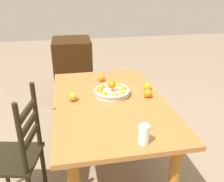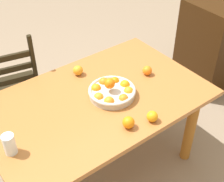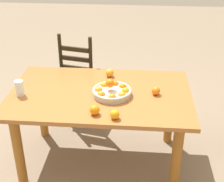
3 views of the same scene
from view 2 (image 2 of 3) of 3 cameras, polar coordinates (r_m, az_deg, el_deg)
ground_plane at (r=2.70m, az=-2.35°, el=-13.16°), size 12.00×12.00×0.00m
dining_table at (r=2.26m, az=-2.75°, el=-3.50°), size 1.52×0.95×0.72m
chair_near_window at (r=2.78m, az=-16.71°, el=0.21°), size 0.46×0.46×1.00m
cabinet at (r=3.47m, az=17.79°, el=8.05°), size 0.61×0.55×0.92m
fruit_bowl at (r=2.18m, az=-0.01°, el=-0.05°), size 0.33×0.33×0.15m
orange_loose_0 at (r=1.95m, az=2.98°, el=-5.59°), size 0.08×0.08×0.08m
orange_loose_1 at (r=2.39m, az=-6.08°, el=3.67°), size 0.07×0.07×0.07m
orange_loose_2 at (r=2.40m, az=6.24°, el=3.69°), size 0.07×0.07×0.07m
orange_loose_3 at (r=2.01m, az=7.17°, el=-4.52°), size 0.07×0.07×0.07m
drinking_glass at (r=1.88m, az=-17.78°, el=-9.00°), size 0.07×0.07×0.13m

